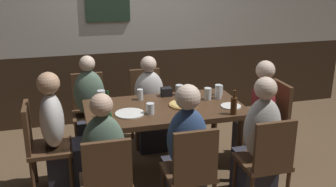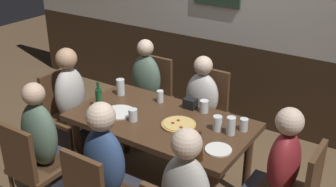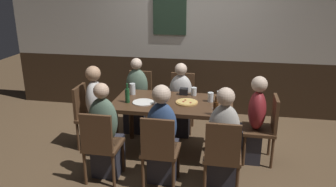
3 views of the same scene
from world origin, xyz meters
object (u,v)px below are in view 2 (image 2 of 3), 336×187
at_px(person_left_far, 144,100).
at_px(beer_bottle_green, 99,98).
at_px(dining_table, 161,128).
at_px(tumbler_water, 133,116).
at_px(pint_glass_amber, 204,107).
at_px(chair_left_near, 32,165).
at_px(pizza, 179,124).
at_px(tumbler_short, 231,127).
at_px(person_mid_far, 199,118).
at_px(person_mid_near, 110,183).
at_px(person_left_near, 47,156).
at_px(chair_left_far, 153,93).
at_px(highball_clear, 160,97).
at_px(chair_head_west, 64,110).
at_px(pint_glass_stout, 244,125).
at_px(chair_mid_far, 207,108).
at_px(person_head_east, 275,185).
at_px(beer_glass_tall, 121,88).
at_px(plate_white_large, 119,112).
at_px(plate_white_small, 218,150).
at_px(beer_bottle_brown, 199,149).
at_px(person_head_west, 75,114).
at_px(condiment_caddy, 190,103).
at_px(beer_glass_half, 217,124).

height_order(person_left_far, beer_bottle_green, person_left_far).
xyz_separation_m(dining_table, tumbler_water, (-0.18, -0.15, 0.14)).
relative_size(pint_glass_amber, beer_bottle_green, 0.43).
height_order(chair_left_near, beer_bottle_green, beer_bottle_green).
bearing_deg(pizza, tumbler_short, 14.98).
bearing_deg(person_mid_far, person_mid_near, -90.00).
relative_size(person_left_near, tumbler_short, 7.88).
bearing_deg(chair_left_far, highball_clear, -49.19).
xyz_separation_m(chair_head_west, pint_glass_stout, (1.85, 0.20, 0.29)).
relative_size(chair_mid_far, highball_clear, 7.86).
height_order(person_head_east, beer_glass_tall, person_head_east).
bearing_deg(plate_white_large, beer_bottle_green, -172.92).
height_order(chair_head_west, plate_white_small, chair_head_west).
bearing_deg(person_head_east, chair_left_near, -153.90).
distance_m(chair_mid_far, tumbler_short, 1.00).
height_order(person_head_east, plate_white_small, person_head_east).
relative_size(person_mid_near, pint_glass_stout, 11.35).
xyz_separation_m(chair_head_west, beer_bottle_brown, (1.76, -0.36, 0.33)).
height_order(chair_mid_far, person_left_near, person_left_near).
xyz_separation_m(pint_glass_stout, plate_white_large, (-1.03, -0.31, -0.04)).
relative_size(person_head_west, pint_glass_stout, 11.22).
height_order(chair_head_west, beer_glass_tall, beer_glass_tall).
relative_size(chair_left_far, pint_glass_stout, 8.44).
height_order(person_left_near, person_mid_far, person_left_near).
height_order(chair_left_near, tumbler_water, chair_left_near).
distance_m(person_mid_near, beer_glass_tall, 1.10).
distance_m(beer_bottle_green, plate_white_small, 1.20).
height_order(beer_bottle_brown, condiment_caddy, beer_bottle_brown).
xyz_separation_m(chair_left_far, pint_glass_stout, (1.34, -0.63, 0.29)).
height_order(chair_left_near, person_left_near, person_left_near).
distance_m(person_head_west, tumbler_water, 0.91).
xyz_separation_m(tumbler_water, highball_clear, (-0.01, 0.42, 0.01)).
distance_m(tumbler_water, condiment_caddy, 0.54).
relative_size(person_left_near, plate_white_large, 4.21).
bearing_deg(tumbler_water, chair_left_far, 116.94).
relative_size(tumbler_short, pint_glass_stout, 1.42).
relative_size(chair_left_far, condiment_caddy, 8.00).
distance_m(person_mid_near, person_mid_far, 1.35).
distance_m(person_mid_far, plate_white_large, 0.91).
height_order(dining_table, beer_bottle_green, beer_bottle_green).
distance_m(chair_mid_far, pizza, 0.91).
bearing_deg(chair_left_far, person_head_west, -112.56).
xyz_separation_m(chair_head_west, condiment_caddy, (1.29, 0.32, 0.29)).
xyz_separation_m(person_left_far, highball_clear, (0.49, -0.40, 0.32)).
bearing_deg(plate_white_large, tumbler_short, 11.65).
bearing_deg(person_head_west, beer_bottle_green, -15.91).
height_order(tumbler_water, beer_glass_half, beer_glass_half).
distance_m(pint_glass_amber, condiment_caddy, 0.14).
bearing_deg(chair_left_near, pint_glass_stout, 37.75).
distance_m(pizza, plate_white_small, 0.47).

